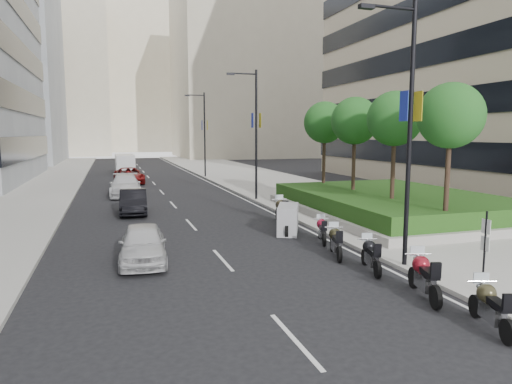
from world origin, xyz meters
name	(u,v)px	position (x,y,z in m)	size (l,w,h in m)	color
ground	(302,290)	(0.00, 0.00, 0.00)	(160.00, 160.00, 0.00)	black
sidewalk_right	(265,181)	(9.00, 30.00, 0.07)	(10.00, 100.00, 0.15)	#9E9B93
sidewalk_left	(29,189)	(-12.00, 30.00, 0.07)	(8.00, 100.00, 0.15)	#9E9B93
lane_edge	(212,184)	(3.70, 30.00, 0.01)	(0.12, 100.00, 0.01)	silver
lane_centre	(156,185)	(-1.50, 30.00, 0.01)	(0.12, 100.00, 0.01)	silver
building_cream_right	(246,69)	(22.00, 80.00, 18.00)	(28.00, 24.00, 36.00)	#B7AD93
building_cream_left	(47,78)	(-18.00, 100.00, 17.00)	(26.00, 24.00, 34.00)	#B7AD93
building_cream_centre	(135,81)	(2.00, 120.00, 19.00)	(30.00, 24.00, 38.00)	#B7AD93
planter	(393,210)	(10.00, 10.00, 0.35)	(10.00, 14.00, 0.40)	#9A968F
hedge	(394,200)	(10.00, 10.00, 0.95)	(9.40, 13.40, 0.80)	#1D4313
tree_0	(450,116)	(8.50, 4.00, 5.42)	(2.80, 2.80, 6.30)	#332319
tree_1	(395,119)	(8.50, 8.00, 5.42)	(2.80, 2.80, 6.30)	#332319
tree_2	(355,121)	(8.50, 12.00, 5.42)	(2.80, 2.80, 6.30)	#332319
tree_3	(325,123)	(8.50, 16.00, 5.42)	(2.80, 2.80, 6.30)	#332319
lamp_post_0	(406,122)	(4.14, 1.00, 5.07)	(2.34, 0.45, 9.00)	black
lamp_post_1	(254,128)	(4.14, 18.00, 5.07)	(2.34, 0.45, 9.00)	black
lamp_post_2	(203,130)	(4.14, 36.00, 5.07)	(2.34, 0.45, 9.00)	black
parking_sign	(485,247)	(4.80, -2.00, 1.46)	(0.06, 0.32, 2.50)	black
motorcycle_0	(491,307)	(3.18, -3.91, 0.57)	(0.90, 2.06, 1.06)	black
motorcycle_1	(424,276)	(3.08, -1.59, 0.62)	(0.96, 2.27, 1.17)	black
motorcycle_2	(371,255)	(3.00, 1.08, 0.56)	(0.81, 2.04, 1.04)	black
motorcycle_3	(336,242)	(2.75, 3.15, 0.57)	(0.89, 2.07, 1.07)	black
motorcycle_4	(322,230)	(3.28, 5.44, 0.52)	(0.83, 1.91, 0.98)	black
motorcycle_5	(288,219)	(2.52, 7.50, 0.67)	(1.74, 2.39, 1.35)	black
motorcycle_6	(282,211)	(3.09, 9.85, 0.66)	(0.82, 2.47, 1.23)	black
car_a	(143,244)	(-4.35, 4.59, 0.70)	(1.65, 4.10, 1.40)	#BABABC
car_b	(133,202)	(-4.17, 15.30, 0.71)	(1.51, 4.33, 1.43)	black
car_c	(125,186)	(-4.36, 23.52, 0.80)	(2.23, 5.48, 1.59)	silver
car_d	(129,176)	(-3.74, 32.39, 0.76)	(2.52, 5.46, 1.52)	maroon
delivery_van	(125,165)	(-3.75, 43.47, 1.05)	(2.15, 5.41, 2.26)	silver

